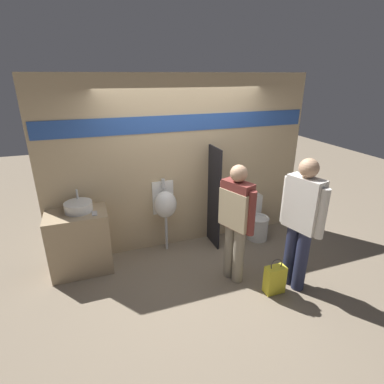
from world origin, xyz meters
TOP-DOWN VIEW (x-y plane):
  - ground_plane at (0.00, 0.00)m, footprint 16.00×16.00m
  - display_wall at (0.00, 0.60)m, footprint 4.21×0.07m
  - sink_counter at (-1.64, 0.30)m, footprint 0.82×0.53m
  - sink_basin at (-1.59, 0.36)m, footprint 0.38×0.38m
  - cell_phone at (-1.40, 0.20)m, footprint 0.07×0.14m
  - divider_near_counter at (0.44, 0.34)m, footprint 0.03×0.45m
  - urinal_near_counter at (-0.35, 0.43)m, footprint 0.36×0.29m
  - toilet at (1.22, 0.29)m, footprint 0.36×0.52m
  - person_in_vest at (0.33, -0.61)m, footprint 0.35×0.55m
  - person_with_lanyard at (1.02, -1.02)m, footprint 0.31×0.60m
  - shopping_bag at (0.70, -1.06)m, footprint 0.26×0.14m

SIDE VIEW (x-z plane):
  - ground_plane at x=0.00m, z-range 0.00..0.00m
  - shopping_bag at x=0.70m, z-range -0.06..0.45m
  - toilet at x=1.22m, z-range -0.13..0.73m
  - sink_counter at x=-1.64m, z-range 0.00..0.91m
  - urinal_near_counter at x=-0.35m, z-range 0.20..1.38m
  - divider_near_counter at x=0.44m, z-range 0.00..1.65m
  - cell_phone at x=-1.40m, z-range 0.91..0.92m
  - person_in_vest at x=0.33m, z-range 0.13..1.78m
  - sink_basin at x=-1.59m, z-range 0.84..1.11m
  - person_with_lanyard at x=1.02m, z-range 0.09..1.87m
  - display_wall at x=0.00m, z-range 0.01..2.71m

